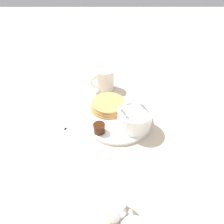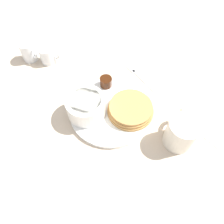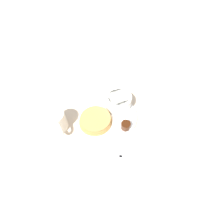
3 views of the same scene
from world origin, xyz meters
TOP-DOWN VIEW (x-y plane):
  - ground_plane at (0.00, 0.00)m, footprint 4.00×4.00m
  - plate at (0.00, 0.00)m, footprint 0.24×0.24m
  - pancake_stack at (0.05, 0.03)m, footprint 0.13×0.13m
  - bowl at (-0.04, -0.05)m, footprint 0.11×0.11m
  - syrup_cup at (-0.07, 0.06)m, footprint 0.04×0.04m
  - butter_ramekin at (-0.06, -0.05)m, footprint 0.05×0.05m
  - coffee_mug at (0.19, 0.05)m, footprint 0.08×0.10m
  - creamer_pitcher_near at (-0.29, 0.02)m, footprint 0.07×0.05m
  - creamer_pitcher_far at (-0.35, -0.02)m, footprint 0.07×0.05m
  - fork at (-0.03, 0.16)m, footprint 0.14×0.05m
  - napkin at (0.24, 0.14)m, footprint 0.12×0.09m

SIDE VIEW (x-z plane):
  - ground_plane at x=0.00m, z-range 0.00..0.00m
  - fork at x=-0.03m, z-range 0.00..0.00m
  - napkin at x=0.24m, z-range 0.00..0.00m
  - plate at x=0.00m, z-range 0.00..0.01m
  - pancake_stack at x=0.05m, z-range 0.01..0.04m
  - syrup_cup at x=-0.07m, z-range 0.01..0.04m
  - creamer_pitcher_near at x=-0.29m, z-range 0.00..0.06m
  - butter_ramekin at x=-0.06m, z-range 0.01..0.05m
  - creamer_pitcher_far at x=-0.35m, z-range 0.00..0.07m
  - bowl at x=-0.04m, z-range 0.01..0.07m
  - coffee_mug at x=0.19m, z-range 0.00..0.09m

